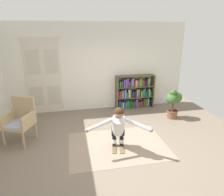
{
  "coord_description": "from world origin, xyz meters",
  "views": [
    {
      "loc": [
        -0.93,
        -4.18,
        2.67
      ],
      "look_at": [
        0.04,
        0.52,
        1.05
      ],
      "focal_mm": 32.84,
      "sensor_mm": 36.0,
      "label": 1
    }
  ],
  "objects": [
    {
      "name": "back_wall",
      "position": [
        0.0,
        2.6,
        1.45
      ],
      "size": [
        6.0,
        0.1,
        2.9
      ],
      "primitive_type": "cube",
      "color": "silver",
      "rests_on": "ground"
    },
    {
      "name": "wicker_chair",
      "position": [
        -2.21,
        0.74,
        0.58
      ],
      "size": [
        0.79,
        0.79,
        1.1
      ],
      "color": "tan",
      "rests_on": "ground"
    },
    {
      "name": "bookshelf",
      "position": [
        1.22,
        2.39,
        0.53
      ],
      "size": [
        1.35,
        0.3,
        1.16
      ],
      "color": "brown",
      "rests_on": "ground"
    },
    {
      "name": "double_door",
      "position": [
        -1.78,
        2.54,
        1.23
      ],
      "size": [
        1.22,
        0.05,
        2.45
      ],
      "color": "beige",
      "rests_on": "ground"
    },
    {
      "name": "rug",
      "position": [
        0.08,
        0.02,
        0.0
      ],
      "size": [
        2.33,
        1.67,
        0.01
      ],
      "primitive_type": "cube",
      "color": "gray",
      "rests_on": "ground"
    },
    {
      "name": "person_skier",
      "position": [
        0.04,
        -0.18,
        0.65
      ],
      "size": [
        1.41,
        0.81,
        1.05
      ],
      "color": "white",
      "rests_on": "skis_pair"
    },
    {
      "name": "ground_plane",
      "position": [
        0.0,
        0.0,
        0.0
      ],
      "size": [
        7.2,
        7.2,
        0.0
      ],
      "primitive_type": "plane",
      "color": "#766758"
    },
    {
      "name": "potted_plant",
      "position": [
        2.12,
        1.27,
        0.58
      ],
      "size": [
        0.48,
        0.45,
        0.95
      ],
      "color": "brown",
      "rests_on": "ground"
    },
    {
      "name": "skis_pair",
      "position": [
        0.08,
        0.04,
        0.02
      ],
      "size": [
        0.41,
        0.78,
        0.07
      ],
      "color": "brown",
      "rests_on": "rug"
    }
  ]
}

